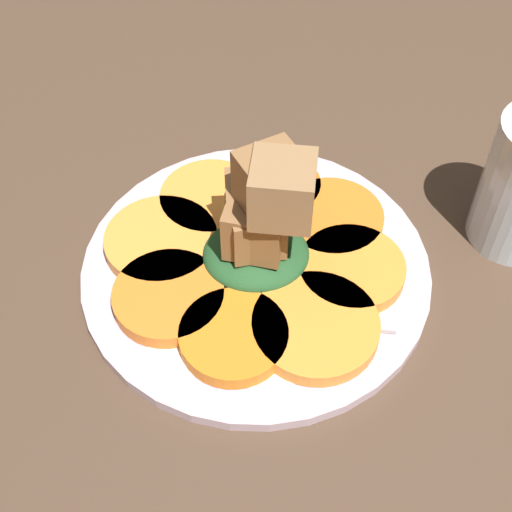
% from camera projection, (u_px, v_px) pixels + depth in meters
% --- Properties ---
extents(table_slab, '(1.20, 1.20, 0.02)m').
position_uv_depth(table_slab, '(256.00, 281.00, 0.57)').
color(table_slab, '#4C3828').
rests_on(table_slab, ground).
extents(plate, '(0.27, 0.27, 0.01)m').
position_uv_depth(plate, '(256.00, 269.00, 0.56)').
color(plate, silver).
rests_on(plate, table_slab).
extents(carrot_slice_0, '(0.08, 0.08, 0.01)m').
position_uv_depth(carrot_slice_0, '(234.00, 336.00, 0.50)').
color(carrot_slice_0, orange).
rests_on(carrot_slice_0, plate).
extents(carrot_slice_1, '(0.09, 0.09, 0.01)m').
position_uv_depth(carrot_slice_1, '(315.00, 326.00, 0.51)').
color(carrot_slice_1, orange).
rests_on(carrot_slice_1, plate).
extents(carrot_slice_2, '(0.08, 0.08, 0.01)m').
position_uv_depth(carrot_slice_2, '(352.00, 269.00, 0.54)').
color(carrot_slice_2, orange).
rests_on(carrot_slice_2, plate).
extents(carrot_slice_3, '(0.08, 0.08, 0.01)m').
position_uv_depth(carrot_slice_3, '(332.00, 219.00, 0.58)').
color(carrot_slice_3, orange).
rests_on(carrot_slice_3, plate).
extents(carrot_slice_4, '(0.07, 0.07, 0.01)m').
position_uv_depth(carrot_slice_4, '(277.00, 187.00, 0.60)').
color(carrot_slice_4, orange).
rests_on(carrot_slice_4, plate).
extents(carrot_slice_5, '(0.08, 0.08, 0.01)m').
position_uv_depth(carrot_slice_5, '(211.00, 199.00, 0.59)').
color(carrot_slice_5, '#F99438').
rests_on(carrot_slice_5, plate).
extents(carrot_slice_6, '(0.09, 0.09, 0.01)m').
position_uv_depth(carrot_slice_6, '(161.00, 241.00, 0.56)').
color(carrot_slice_6, '#F9953A').
rests_on(carrot_slice_6, plate).
extents(carrot_slice_7, '(0.08, 0.08, 0.01)m').
position_uv_depth(carrot_slice_7, '(169.00, 297.00, 0.53)').
color(carrot_slice_7, orange).
rests_on(carrot_slice_7, plate).
extents(center_pile, '(0.08, 0.08, 0.11)m').
position_uv_depth(center_pile, '(261.00, 220.00, 0.52)').
color(center_pile, '#235128').
rests_on(center_pile, plate).
extents(fork, '(0.19, 0.05, 0.00)m').
position_uv_depth(fork, '(255.00, 313.00, 0.52)').
color(fork, '#B2B2B7').
rests_on(fork, plate).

